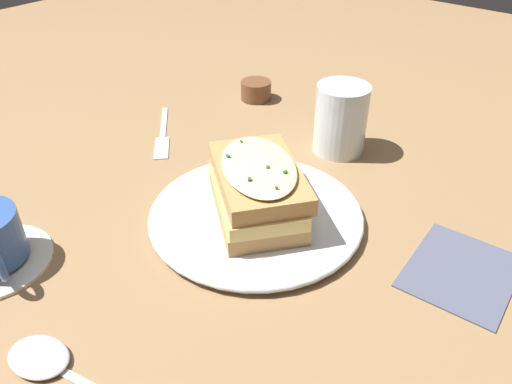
{
  "coord_description": "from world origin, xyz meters",
  "views": [
    {
      "loc": [
        -0.36,
        -0.31,
        0.39
      ],
      "look_at": [
        0.02,
        0.01,
        0.04
      ],
      "focal_mm": 35.0,
      "sensor_mm": 36.0,
      "label": 1
    }
  ],
  "objects": [
    {
      "name": "water_glass",
      "position": [
        0.24,
        0.02,
        0.05
      ],
      "size": [
        0.08,
        0.08,
        0.11
      ],
      "primitive_type": "cylinder",
      "color": "silver",
      "rests_on": "ground_plane"
    },
    {
      "name": "napkin",
      "position": [
        0.1,
        -0.23,
        0.0
      ],
      "size": [
        0.14,
        0.12,
        0.0
      ],
      "primitive_type": "cube",
      "rotation": [
        0.0,
        0.0,
        0.06
      ],
      "color": "#4C5166",
      "rests_on": "ground_plane"
    },
    {
      "name": "sandwich",
      "position": [
        0.03,
        0.01,
        0.05
      ],
      "size": [
        0.17,
        0.18,
        0.07
      ],
      "rotation": [
        0.0,
        0.0,
        0.9
      ],
      "color": "#B2844C",
      "rests_on": "dinner_plate"
    },
    {
      "name": "fork",
      "position": [
        0.09,
        0.26,
        0.0
      ],
      "size": [
        0.14,
        0.14,
        0.0
      ],
      "rotation": [
        0.0,
        0.0,
        2.37
      ],
      "color": "silver",
      "rests_on": "ground_plane"
    },
    {
      "name": "dinner_plate",
      "position": [
        0.02,
        0.01,
        0.01
      ],
      "size": [
        0.27,
        0.27,
        0.01
      ],
      "color": "white",
      "rests_on": "ground_plane"
    },
    {
      "name": "ground_plane",
      "position": [
        0.0,
        0.0,
        0.0
      ],
      "size": [
        2.4,
        2.4,
        0.0
      ],
      "primitive_type": "plane",
      "color": "olive"
    },
    {
      "name": "spoon",
      "position": [
        -0.26,
        0.02,
        0.0
      ],
      "size": [
        0.06,
        0.18,
        0.01
      ],
      "rotation": [
        0.0,
        0.0,
        0.22
      ],
      "color": "silver",
      "rests_on": "ground_plane"
    },
    {
      "name": "condiment_pot",
      "position": [
        0.31,
        0.24,
        0.02
      ],
      "size": [
        0.06,
        0.06,
        0.03
      ],
      "primitive_type": "cylinder",
      "color": "brown",
      "rests_on": "ground_plane"
    }
  ]
}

